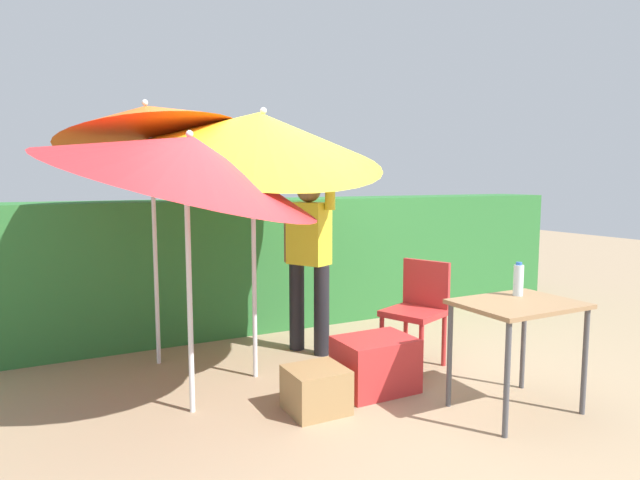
# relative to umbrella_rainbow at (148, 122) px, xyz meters

# --- Properties ---
(ground_plane) EXTENTS (24.00, 24.00, 0.00)m
(ground_plane) POSITION_rel_umbrella_rainbow_xyz_m (1.16, -1.13, -2.05)
(ground_plane) COLOR #9E8466
(hedge_row) EXTENTS (8.00, 0.70, 1.38)m
(hedge_row) POSITION_rel_umbrella_rainbow_xyz_m (1.16, 0.76, -1.37)
(hedge_row) COLOR #2D7033
(hedge_row) RESTS_ON ground_plane
(umbrella_rainbow) EXTENTS (1.53, 1.51, 2.38)m
(umbrella_rainbow) POSITION_rel_umbrella_rainbow_xyz_m (0.00, 0.00, 0.00)
(umbrella_rainbow) COLOR silver
(umbrella_rainbow) RESTS_ON ground_plane
(umbrella_orange) EXTENTS (2.01, 2.01, 2.38)m
(umbrella_orange) POSITION_rel_umbrella_rainbow_xyz_m (0.70, -0.68, -0.13)
(umbrella_orange) COLOR silver
(umbrella_orange) RESTS_ON ground_plane
(umbrella_yellow) EXTENTS (1.95, 1.89, 2.21)m
(umbrella_yellow) POSITION_rel_umbrella_rainbow_xyz_m (0.06, -1.07, -0.35)
(umbrella_yellow) COLOR silver
(umbrella_yellow) RESTS_ON ground_plane
(person_vendor) EXTENTS (0.36, 0.53, 1.88)m
(person_vendor) POSITION_rel_umbrella_rainbow_xyz_m (1.32, -0.31, -1.12)
(person_vendor) COLOR black
(person_vendor) RESTS_ON ground_plane
(chair_plastic) EXTENTS (0.57, 0.57, 0.89)m
(chair_plastic) POSITION_rel_umbrella_rainbow_xyz_m (1.99, -1.04, -1.54)
(chair_plastic) COLOR #B72D2D
(chair_plastic) RESTS_ON ground_plane
(cooler_box) EXTENTS (0.57, 0.43, 0.40)m
(cooler_box) POSITION_rel_umbrella_rainbow_xyz_m (1.35, -1.36, -1.85)
(cooler_box) COLOR red
(cooler_box) RESTS_ON ground_plane
(crate_cardboard) EXTENTS (0.39, 0.37, 0.30)m
(crate_cardboard) POSITION_rel_umbrella_rainbow_xyz_m (0.79, -1.49, -1.90)
(crate_cardboard) COLOR #9E7A4C
(crate_cardboard) RESTS_ON ground_plane
(folding_table) EXTENTS (0.80, 0.60, 0.76)m
(folding_table) POSITION_rel_umbrella_rainbow_xyz_m (2.01, -2.10, -1.39)
(folding_table) COLOR #4C4C51
(folding_table) RESTS_ON ground_plane
(bottle_water) EXTENTS (0.07, 0.07, 0.24)m
(bottle_water) POSITION_rel_umbrella_rainbow_xyz_m (2.16, -1.96, -1.18)
(bottle_water) COLOR silver
(bottle_water) RESTS_ON folding_table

